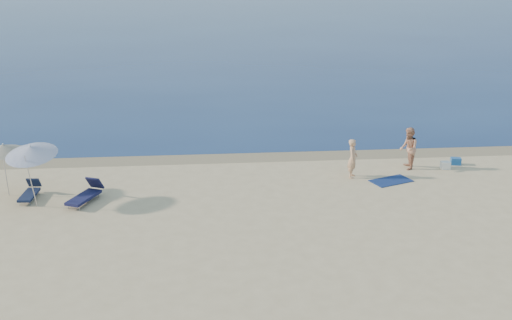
% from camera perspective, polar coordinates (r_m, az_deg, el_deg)
% --- Properties ---
extents(sea, '(240.00, 160.00, 0.01)m').
position_cam_1_polar(sea, '(109.67, -3.06, 13.66)').
color(sea, '#0D2350').
rests_on(sea, ground).
extents(wet_sand_strip, '(240.00, 1.60, 0.00)m').
position_cam_1_polar(wet_sand_strip, '(30.38, 2.50, 0.35)').
color(wet_sand_strip, '#847254').
rests_on(wet_sand_strip, ground).
extents(person_left, '(0.60, 0.72, 1.69)m').
position_cam_1_polar(person_left, '(27.69, 8.59, 0.15)').
color(person_left, tan).
rests_on(person_left, ground).
extents(person_right, '(0.82, 0.99, 1.88)m').
position_cam_1_polar(person_right, '(29.19, 13.41, 1.01)').
color(person_right, tan).
rests_on(person_right, ground).
extents(beach_towel, '(1.94, 1.51, 0.03)m').
position_cam_1_polar(beach_towel, '(27.76, 11.92, -1.82)').
color(beach_towel, '#0F1E4C').
rests_on(beach_towel, ground).
extents(white_bag, '(0.39, 0.34, 0.33)m').
position_cam_1_polar(white_bag, '(29.83, 16.48, -0.45)').
color(white_bag, white).
rests_on(white_bag, ground).
extents(blue_cooler, '(0.50, 0.40, 0.32)m').
position_cam_1_polar(blue_cooler, '(30.54, 17.33, -0.10)').
color(blue_cooler, '#1C5397').
rests_on(blue_cooler, ground).
extents(umbrella_near, '(2.40, 2.42, 2.56)m').
position_cam_1_polar(umbrella_near, '(25.54, -19.39, 0.77)').
color(umbrella_near, silver).
rests_on(umbrella_near, ground).
extents(umbrella_far, '(1.76, 1.78, 2.20)m').
position_cam_1_polar(umbrella_far, '(26.97, -21.54, 0.96)').
color(umbrella_far, silver).
rests_on(umbrella_far, ground).
extents(lounger_left, '(0.61, 1.58, 0.68)m').
position_cam_1_polar(lounger_left, '(26.79, -19.46, -2.75)').
color(lounger_left, '#151F3B').
rests_on(lounger_left, ground).
extents(lounger_right, '(1.32, 1.95, 0.82)m').
position_cam_1_polar(lounger_right, '(25.78, -14.90, -3.01)').
color(lounger_right, '#16173C').
rests_on(lounger_right, ground).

